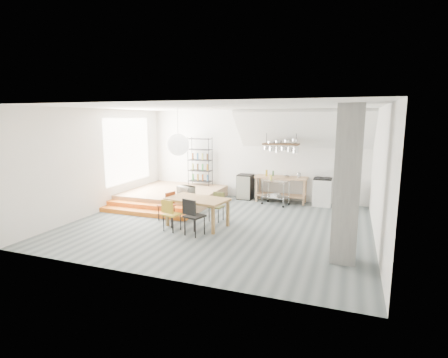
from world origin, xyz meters
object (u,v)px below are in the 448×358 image
at_px(mini_fridge, 245,187).
at_px(stove, 322,191).
at_px(rolling_cart, 276,189).
at_px(dining_table, 197,201).

bearing_deg(mini_fridge, stove, -0.93).
distance_m(rolling_cart, mini_fridge, 1.33).
bearing_deg(stove, mini_fridge, 179.07).
bearing_deg(dining_table, rolling_cart, 72.96).
height_order(dining_table, mini_fridge, mini_fridge).
relative_size(dining_table, mini_fridge, 1.95).
xyz_separation_m(stove, rolling_cart, (-1.49, -0.46, 0.07)).
bearing_deg(rolling_cart, mini_fridge, 173.28).
xyz_separation_m(dining_table, rolling_cart, (1.51, 3.07, -0.14)).
bearing_deg(rolling_cart, stove, 32.51).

